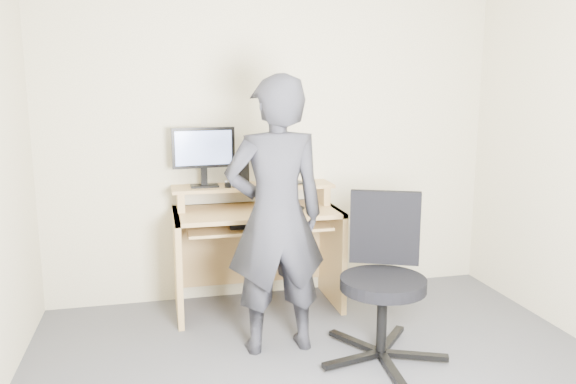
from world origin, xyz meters
name	(u,v)px	position (x,y,z in m)	size (l,w,h in m)	color
back_wall	(275,137)	(0.00, 1.75, 1.25)	(3.50, 0.02, 2.50)	beige
desk	(255,234)	(-0.20, 1.53, 0.55)	(1.20, 0.60, 0.91)	tan
monitor	(204,151)	(-0.56, 1.60, 1.17)	(0.46, 0.13, 0.43)	black
external_drive	(244,172)	(-0.27, 1.62, 1.01)	(0.07, 0.13, 0.20)	black
travel_mug	(279,173)	(0.00, 1.59, 0.99)	(0.07, 0.07, 0.16)	silver
smartphone	(298,182)	(0.15, 1.59, 0.92)	(0.07, 0.13, 0.01)	black
charger	(228,185)	(-0.40, 1.53, 0.93)	(0.04, 0.04, 0.04)	black
headphones	(235,183)	(-0.33, 1.66, 0.92)	(0.16, 0.16, 0.02)	silver
keyboard	(262,224)	(-0.18, 1.36, 0.67)	(0.46, 0.18, 0.03)	black
mouse	(298,208)	(0.09, 1.35, 0.77)	(0.10, 0.06, 0.04)	black
office_chair	(383,271)	(0.41, 0.54, 0.53)	(0.77, 0.76, 0.98)	black
person	(276,217)	(-0.21, 0.77, 0.86)	(0.62, 0.41, 1.71)	black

